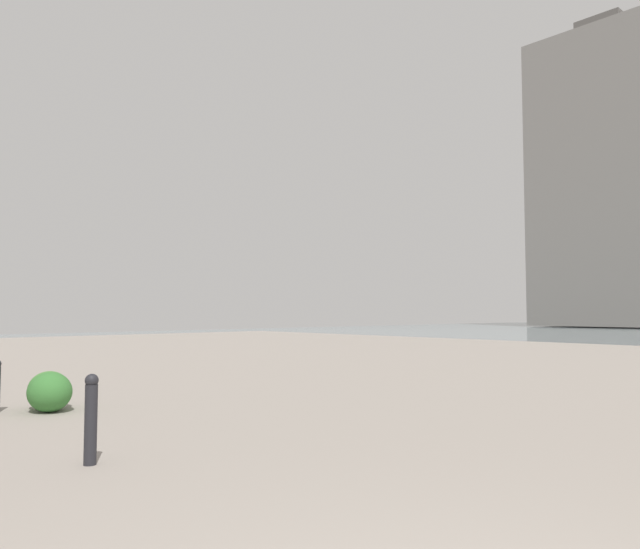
{
  "coord_description": "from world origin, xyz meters",
  "views": [
    {
      "loc": [
        -1.03,
        1.87,
        1.48
      ],
      "look_at": [
        7.82,
        -6.23,
        2.21
      ],
      "focal_mm": 34.08,
      "sensor_mm": 36.0,
      "label": 1
    }
  ],
  "objects": [
    {
      "name": "building_annex",
      "position": [
        24.86,
        -62.79,
        15.12
      ],
      "size": [
        12.82,
        11.36,
        32.3
      ],
      "color": "gray",
      "rests_on": "ground"
    },
    {
      "name": "shrub_round",
      "position": [
        8.62,
        -1.38,
        0.28
      ],
      "size": [
        0.67,
        0.6,
        0.57
      ],
      "color": "#477F38",
      "rests_on": "ground"
    },
    {
      "name": "bollard_near",
      "position": [
        4.85,
        -0.51,
        0.45
      ],
      "size": [
        0.13,
        0.13,
        0.87
      ],
      "color": "#232328",
      "rests_on": "ground"
    },
    {
      "name": "shrub_low",
      "position": [
        8.31,
        -1.28,
        0.29
      ],
      "size": [
        0.69,
        0.62,
        0.58
      ],
      "color": "#387533",
      "rests_on": "ground"
    }
  ]
}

